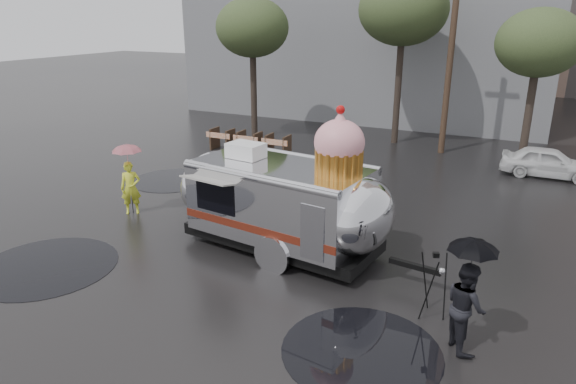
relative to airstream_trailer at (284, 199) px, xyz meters
The scene contains 14 objects.
ground 2.11m from the airstream_trailer, 112.17° to the right, with size 120.00×120.00×0.00m, color black.
puddles 3.65m from the airstream_trailer, 154.94° to the right, with size 13.26×10.58×0.01m.
grey_building 23.61m from the airstream_trailer, 101.41° to the left, with size 22.00×12.00×13.00m, color slate.
utility_pole 13.14m from the airstream_trailer, 81.28° to the left, with size 1.60×0.28×9.00m.
tree_left 14.43m from the airstream_trailer, 123.07° to the left, with size 3.64×3.64×6.95m.
tree_mid 14.47m from the airstream_trailer, 92.37° to the left, with size 4.20×4.20×8.03m.
tree_right 13.31m from the airstream_trailer, 64.92° to the left, with size 3.36×3.36×6.42m.
barricade_row 10.58m from the airstream_trailer, 125.47° to the left, with size 4.30×0.80×1.00m.
airstream_trailer is the anchor object (origin of this frame).
person_left 5.72m from the airstream_trailer, behind, with size 0.62×0.42×1.73m, color yellow.
umbrella_pink 5.71m from the airstream_trailer, behind, with size 1.16×1.16×2.34m.
person_right 5.65m from the airstream_trailer, 25.38° to the right, with size 0.87×0.48×1.82m, color black.
umbrella_black 5.64m from the airstream_trailer, 25.38° to the right, with size 1.16×1.16×2.34m.
tripod 4.62m from the airstream_trailer, 19.89° to the right, with size 0.62×0.59×1.52m.
Camera 1 is at (6.35, -10.17, 6.21)m, focal length 32.00 mm.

